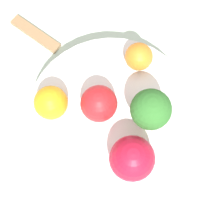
# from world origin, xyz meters

# --- Properties ---
(ground_plane) EXTENTS (6.00, 6.00, 0.00)m
(ground_plane) POSITION_xyz_m (0.00, 0.00, 0.00)
(ground_plane) COLOR gray
(table_surface) EXTENTS (1.20, 1.20, 0.02)m
(table_surface) POSITION_xyz_m (0.00, 0.00, 0.01)
(table_surface) COLOR #B2C6B2
(table_surface) RESTS_ON ground_plane
(bowl) EXTENTS (0.21, 0.21, 0.04)m
(bowl) POSITION_xyz_m (0.00, 0.00, 0.04)
(bowl) COLOR white
(bowl) RESTS_ON table_surface
(broccoli) EXTENTS (0.05, 0.05, 0.07)m
(broccoli) POSITION_xyz_m (0.04, -0.01, 0.10)
(broccoli) COLOR #8CB76B
(broccoli) RESTS_ON bowl
(apple_red) EXTENTS (0.04, 0.04, 0.04)m
(apple_red) POSITION_xyz_m (-0.02, 0.01, 0.08)
(apple_red) COLOR red
(apple_red) RESTS_ON bowl
(apple_green) EXTENTS (0.05, 0.05, 0.05)m
(apple_green) POSITION_xyz_m (0.02, -0.06, 0.09)
(apple_green) COLOR #B7142D
(apple_green) RESTS_ON bowl
(orange_front) EXTENTS (0.04, 0.04, 0.04)m
(orange_front) POSITION_xyz_m (0.04, 0.07, 0.08)
(orange_front) COLOR orange
(orange_front) RESTS_ON bowl
(orange_back) EXTENTS (0.04, 0.04, 0.04)m
(orange_back) POSITION_xyz_m (-0.07, 0.01, 0.08)
(orange_back) COLOR orange
(orange_back) RESTS_ON bowl
(spoon) EXTENTS (0.07, 0.06, 0.01)m
(spoon) POSITION_xyz_m (-0.10, 0.14, 0.02)
(spoon) COLOR olive
(spoon) RESTS_ON table_surface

